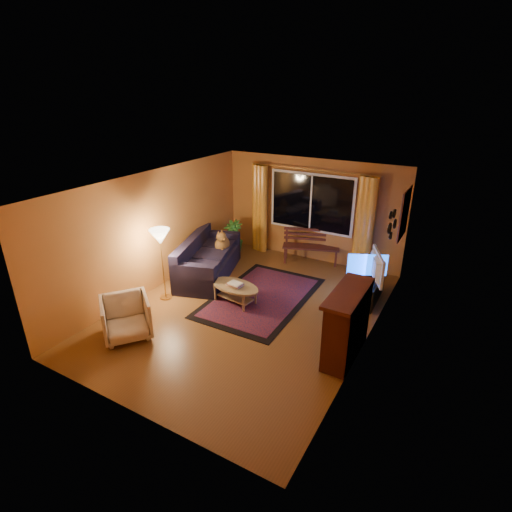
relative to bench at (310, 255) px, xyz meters
The scene contains 22 objects.
floor 2.76m from the bench, 92.92° to the right, with size 4.50×6.00×0.02m, color brown.
ceiling 3.59m from the bench, 92.92° to the right, with size 4.50×6.00×0.02m, color white.
wall_back 1.09m from the bench, 118.33° to the left, with size 4.50×0.02×2.50m, color #BB7433.
wall_left 3.80m from the bench, 131.11° to the right, with size 0.02×6.00×2.50m, color #BB7433.
wall_right 3.63m from the bench, 52.37° to the right, with size 0.02×6.00×2.50m, color #BB7433.
window 1.27m from the bench, 125.71° to the left, with size 2.00×0.02×1.30m, color black.
curtain_rod 2.06m from the bench, 133.06° to the left, with size 0.03×0.03×3.20m, color #BF8C3F.
curtain_left 1.75m from the bench, behind, with size 0.36×0.36×2.24m, color #F7A42F.
curtain_right 1.52m from the bench, ahead, with size 0.36×0.36×2.24m, color #F7A42F.
bench is the anchor object (origin of this frame).
potted_plant 2.02m from the bench, 166.03° to the right, with size 0.50×0.50×0.89m, color #235B1E.
sofa 2.54m from the bench, 133.37° to the right, with size 0.95×2.21×0.89m, color black.
dog 2.21m from the bench, 141.50° to the right, with size 0.34×0.47×0.51m, color #A16C2F, non-canonical shape.
armchair 4.76m from the bench, 108.87° to the right, with size 0.78×0.73×0.80m, color beige.
floor_lamp 3.70m from the bench, 121.03° to the right, with size 0.25×0.25×1.49m, color #BF8C3F.
rug 2.18m from the bench, 94.84° to the right, with size 1.78×2.81×0.02m, color maroon.
coffee_table 2.65m from the bench, 101.62° to the right, with size 1.07×1.07×0.39m, color #957B50.
tv_console 2.09m from the bench, 32.86° to the right, with size 0.38×1.13×0.47m, color black.
television 2.16m from the bench, 32.86° to the right, with size 0.98×0.13×0.56m, color black.
fireplace 3.70m from the bench, 58.77° to the right, with size 0.40×1.20×1.10m, color maroon.
mirror_cluster 2.99m from the bench, 35.01° to the right, with size 0.06×0.60×0.56m, color black, non-canonical shape.
painting 2.55m from the bench, ahead, with size 0.04×0.76×0.96m, color #C65D1D.
Camera 1 is at (3.46, -5.74, 4.04)m, focal length 28.00 mm.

